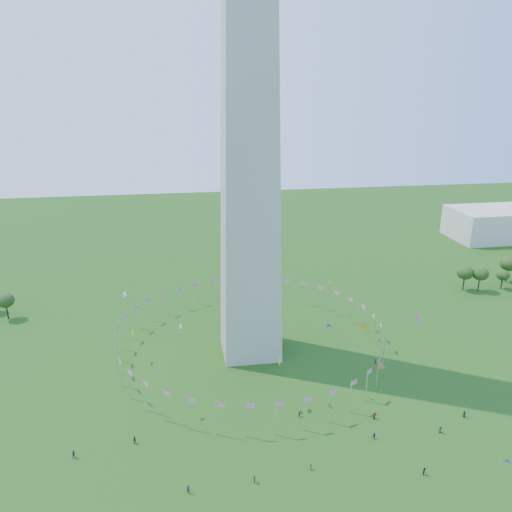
% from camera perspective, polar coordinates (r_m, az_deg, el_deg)
% --- Properties ---
extents(ground, '(600.00, 600.00, 0.00)m').
position_cam_1_polar(ground, '(116.80, 3.25, -22.74)').
color(ground, '#1A440F').
rests_on(ground, ground).
extents(washington_monument, '(16.80, 16.80, 169.00)m').
position_cam_1_polar(washington_monument, '(136.98, -0.81, 21.73)').
color(washington_monument, '#AFAB9C').
rests_on(washington_monument, ground).
extents(flag_ring, '(80.24, 80.24, 9.00)m').
position_cam_1_polar(flag_ring, '(154.92, -0.68, -9.31)').
color(flag_ring, silver).
rests_on(flag_ring, ground).
extents(gov_building_east_a, '(50.00, 30.00, 16.00)m').
position_cam_1_polar(gov_building_east_a, '(298.38, 25.98, 3.36)').
color(gov_building_east_a, beige).
rests_on(gov_building_east_a, ground).
extents(crowd, '(94.96, 71.14, 2.00)m').
position_cam_1_polar(crowd, '(117.41, 7.77, -22.08)').
color(crowd, '#262626').
rests_on(crowd, ground).
extents(kites_aloft, '(96.30, 73.82, 36.88)m').
position_cam_1_polar(kites_aloft, '(125.86, 6.77, -8.31)').
color(kites_aloft, orange).
rests_on(kites_aloft, ground).
extents(tree_line_east, '(53.43, 15.63, 10.93)m').
position_cam_1_polar(tree_line_east, '(228.78, 27.22, -1.87)').
color(tree_line_east, '#31541C').
rests_on(tree_line_east, ground).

